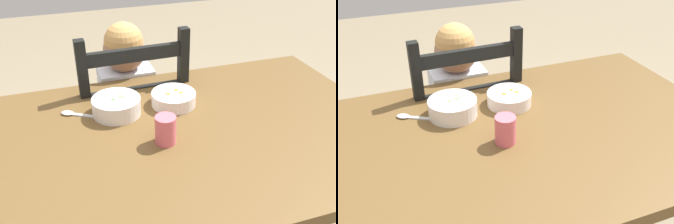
# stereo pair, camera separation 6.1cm
# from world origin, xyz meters

# --- Properties ---
(dining_table) EXTENTS (1.34, 0.85, 0.74)m
(dining_table) POSITION_xyz_m (0.00, 0.00, 0.63)
(dining_table) COLOR brown
(dining_table) RESTS_ON ground
(dining_chair) EXTENTS (0.43, 0.43, 0.95)m
(dining_chair) POSITION_xyz_m (-0.08, 0.47, 0.45)
(dining_chair) COLOR black
(dining_chair) RESTS_ON ground
(child_figure) EXTENTS (0.32, 0.31, 0.95)m
(child_figure) POSITION_xyz_m (-0.08, 0.47, 0.62)
(child_figure) COLOR silver
(child_figure) RESTS_ON ground
(bowl_of_peas) EXTENTS (0.16, 0.16, 0.06)m
(bowl_of_peas) POSITION_xyz_m (-0.18, 0.18, 0.77)
(bowl_of_peas) COLOR white
(bowl_of_peas) RESTS_ON dining_table
(bowl_of_carrots) EXTENTS (0.15, 0.15, 0.05)m
(bowl_of_carrots) POSITION_xyz_m (0.02, 0.18, 0.76)
(bowl_of_carrots) COLOR white
(bowl_of_carrots) RESTS_ON dining_table
(spoon) EXTENTS (0.13, 0.09, 0.01)m
(spoon) POSITION_xyz_m (-0.32, 0.21, 0.74)
(spoon) COLOR silver
(spoon) RESTS_ON dining_table
(drinking_cup) EXTENTS (0.06, 0.06, 0.09)m
(drinking_cup) POSITION_xyz_m (-0.08, -0.03, 0.78)
(drinking_cup) COLOR #DF6170
(drinking_cup) RESTS_ON dining_table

